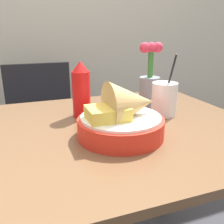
{
  "coord_description": "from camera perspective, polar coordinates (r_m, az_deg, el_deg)",
  "views": [
    {
      "loc": [
        -0.25,
        -0.72,
        1.05
      ],
      "look_at": [
        0.01,
        -0.02,
        0.8
      ],
      "focal_mm": 40.0,
      "sensor_mm": 36.0,
      "label": 1
    }
  ],
  "objects": [
    {
      "name": "food_basket",
      "position": [
        0.74,
        2.7,
        -1.18
      ],
      "size": [
        0.26,
        0.26,
        0.17
      ],
      "color": "red",
      "rests_on": "dining_table"
    },
    {
      "name": "chair_far_window",
      "position": [
        1.61,
        -15.68,
        -1.91
      ],
      "size": [
        0.4,
        0.4,
        0.85
      ],
      "color": "black",
      "rests_on": "ground_plane"
    },
    {
      "name": "drink_cup",
      "position": [
        0.95,
        11.82,
        2.72
      ],
      "size": [
        0.09,
        0.09,
        0.23
      ],
      "color": "silver",
      "rests_on": "dining_table"
    },
    {
      "name": "ketchup_bottle",
      "position": [
        0.91,
        -7.07,
        4.99
      ],
      "size": [
        0.07,
        0.07,
        0.2
      ],
      "color": "red",
      "rests_on": "dining_table"
    },
    {
      "name": "dining_table",
      "position": [
        0.87,
        -0.96,
        -10.38
      ],
      "size": [
        1.01,
        0.8,
        0.74
      ],
      "color": "brown",
      "rests_on": "ground_plane"
    },
    {
      "name": "flower_vase",
      "position": [
        1.04,
        8.59,
        6.67
      ],
      "size": [
        0.1,
        0.08,
        0.26
      ],
      "color": "gray",
      "rests_on": "dining_table"
    }
  ]
}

